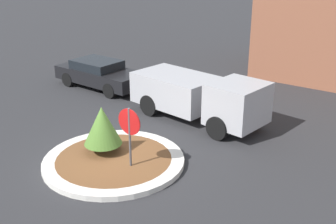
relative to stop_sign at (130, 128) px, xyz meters
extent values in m
plane|color=#2D2D30|center=(-0.75, 0.05, -1.43)|extent=(120.00, 120.00, 0.00)
cylinder|color=silver|center=(-0.75, 0.05, -1.35)|extent=(4.51, 4.51, 0.17)
cylinder|color=brown|center=(-0.75, 0.05, -1.34)|extent=(3.70, 3.70, 0.17)
cylinder|color=#4C4C51|center=(0.00, 0.00, -0.40)|extent=(0.07, 0.07, 2.06)
cylinder|color=#B71414|center=(0.00, 0.00, 0.20)|extent=(0.83, 0.03, 0.83)
cylinder|color=brown|center=(-1.34, 0.21, -1.11)|extent=(0.08, 0.08, 0.30)
cone|color=#4C752D|center=(-1.34, 0.21, -0.32)|extent=(1.24, 1.24, 1.27)
cube|color=#B2B2B7|center=(1.33, 4.48, -0.27)|extent=(2.02, 2.20, 1.53)
cube|color=#B2B2B7|center=(-1.65, 4.87, -0.41)|extent=(3.58, 2.50, 1.26)
cube|color=black|center=(1.95, 4.40, -0.01)|extent=(0.27, 1.77, 0.53)
cylinder|color=black|center=(1.29, 5.45, -0.99)|extent=(0.90, 0.34, 0.88)
cylinder|color=black|center=(1.04, 3.55, -0.99)|extent=(0.90, 0.34, 0.88)
cylinder|color=black|center=(-2.14, 5.90, -0.99)|extent=(0.90, 0.34, 0.88)
cylinder|color=black|center=(-2.38, 3.99, -0.99)|extent=(0.90, 0.34, 0.88)
cube|color=black|center=(-6.61, 5.56, -0.81)|extent=(4.74, 2.06, 0.64)
cube|color=black|center=(-6.84, 5.57, -0.29)|extent=(2.30, 1.74, 0.41)
cylinder|color=black|center=(-5.13, 6.37, -1.08)|extent=(0.71, 0.23, 0.70)
cylinder|color=black|center=(-5.19, 4.64, -1.08)|extent=(0.71, 0.23, 0.70)
cylinder|color=black|center=(-8.03, 6.48, -1.08)|extent=(0.71, 0.23, 0.70)
cylinder|color=black|center=(-8.09, 4.75, -1.08)|extent=(0.71, 0.23, 0.70)
camera|label=1|loc=(7.63, -8.70, 4.99)|focal=45.00mm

